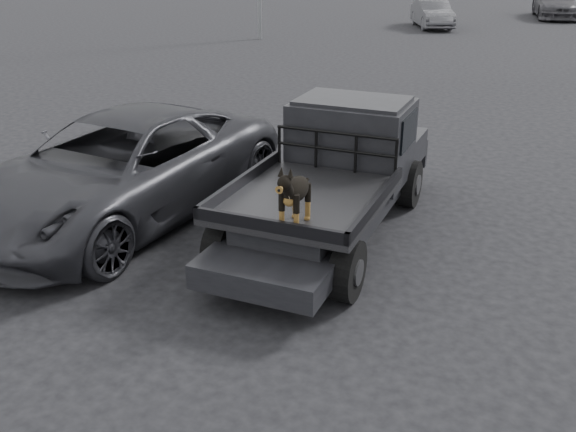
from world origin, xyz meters
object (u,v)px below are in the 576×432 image
at_px(distant_car_b, 557,3).
at_px(parked_suv, 121,168).
at_px(flatbed_ute, 330,204).
at_px(distant_car_a, 432,14).
at_px(dog, 295,195).

bearing_deg(distant_car_b, parked_suv, -107.95).
relative_size(flatbed_ute, distant_car_a, 1.34).
distance_m(parked_suv, distant_car_b, 32.66).
height_order(distant_car_a, distant_car_b, distant_car_b).
bearing_deg(parked_suv, flatbed_ute, 17.66).
bearing_deg(distant_car_a, parked_suv, -113.06).
distance_m(flatbed_ute, parked_suv, 3.22).
bearing_deg(parked_suv, dog, -13.36).
xyz_separation_m(parked_suv, distant_car_a, (-0.32, 25.32, -0.13)).
bearing_deg(dog, distant_car_a, 97.85).
height_order(dog, distant_car_b, dog).
relative_size(flatbed_ute, dog, 7.30).
height_order(parked_suv, distant_car_a, parked_suv).
bearing_deg(flatbed_ute, dog, -83.63).
relative_size(flatbed_ute, parked_suv, 0.95).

